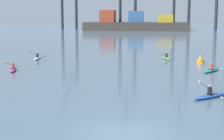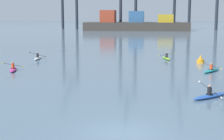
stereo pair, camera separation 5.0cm
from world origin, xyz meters
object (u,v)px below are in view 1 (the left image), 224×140
object	(u,v)px
container_barge	(135,24)
kayak_blue	(210,95)
channel_buoy	(200,60)
kayak_magenta	(13,69)
kayak_white	(38,58)
kayak_teal	(211,70)
kayak_lime	(166,58)

from	to	relation	value
container_barge	kayak_blue	size ratio (longest dim) A/B	13.79
channel_buoy	kayak_magenta	bearing A→B (deg)	-158.26
kayak_white	kayak_teal	size ratio (longest dim) A/B	1.09
container_barge	kayak_white	bearing A→B (deg)	-95.51
channel_buoy	kayak_blue	xyz separation A→B (m)	(-1.85, -18.06, -0.19)
kayak_magenta	kayak_teal	size ratio (longest dim) A/B	1.08
kayak_blue	kayak_lime	bearing A→B (deg)	95.53
container_barge	kayak_blue	xyz separation A→B (m)	(10.30, -110.48, -2.42)
kayak_lime	kayak_blue	world-z (taller)	kayak_blue
kayak_white	kayak_lime	bearing A→B (deg)	6.49
kayak_teal	kayak_blue	bearing A→B (deg)	-100.05
container_barge	kayak_lime	distance (m)	89.36
kayak_blue	container_barge	bearing A→B (deg)	95.33
container_barge	kayak_magenta	xyz separation A→B (m)	(-8.16, -100.52, -2.42)
channel_buoy	kayak_magenta	world-z (taller)	channel_buoy
kayak_white	kayak_magenta	size ratio (longest dim) A/B	1.01
kayak_magenta	container_barge	bearing A→B (deg)	85.36
channel_buoy	kayak_teal	size ratio (longest dim) A/B	0.32
kayak_white	kayak_magenta	world-z (taller)	kayak_white
container_barge	kayak_teal	distance (m)	99.74
kayak_lime	kayak_magenta	bearing A→B (deg)	-144.76
kayak_blue	kayak_magenta	xyz separation A→B (m)	(-18.46, 9.96, 0.00)
container_barge	kayak_blue	distance (m)	110.99
container_barge	kayak_teal	world-z (taller)	container_barge
kayak_lime	kayak_white	size ratio (longest dim) A/B	1.00
container_barge	channel_buoy	distance (m)	93.24
channel_buoy	kayak_magenta	size ratio (longest dim) A/B	0.29
channel_buoy	kayak_lime	bearing A→B (deg)	138.60
kayak_lime	kayak_magenta	xyz separation A→B (m)	(-16.38, -11.57, 0.00)
kayak_white	kayak_magenta	bearing A→B (deg)	-86.43
kayak_blue	kayak_teal	size ratio (longest dim) A/B	0.93
container_barge	channel_buoy	xyz separation A→B (m)	(12.15, -92.42, -2.23)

